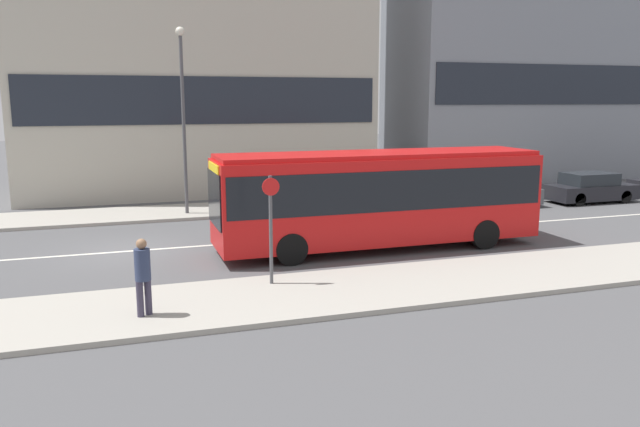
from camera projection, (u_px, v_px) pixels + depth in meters
name	position (u px, v px, depth m)	size (l,w,h in m)	color
ground_plane	(131.00, 251.00, 19.87)	(120.00, 120.00, 0.00)	#4F4F51
sidewalk_near	(139.00, 312.00, 14.02)	(44.00, 3.50, 0.13)	#A39E93
sidewalk_far	(126.00, 215.00, 25.70)	(44.00, 3.50, 0.13)	#A39E93
lane_centerline	(131.00, 251.00, 19.87)	(41.80, 0.16, 0.01)	silver
apartment_block_left_tower	(195.00, 23.00, 31.49)	(17.38, 6.67, 17.14)	#B7B2A3
apartment_block_right_tower	(538.00, 8.00, 37.45)	(17.72, 6.54, 20.28)	gray
city_bus	(378.00, 193.00, 19.95)	(10.51, 2.57, 3.12)	red
parked_car_0	(487.00, 194.00, 27.75)	(4.67, 1.79, 1.32)	#4C5156
parked_car_1	(590.00, 188.00, 29.25)	(4.19, 1.78, 1.39)	black
pedestrian_near_stop	(143.00, 272.00, 13.41)	(0.34, 0.34, 1.71)	#383347
bus_stop_sign	(271.00, 222.00, 15.64)	(0.44, 0.12, 2.77)	#4C4C51
street_lamp	(183.00, 103.00, 24.97)	(0.36, 0.36, 7.44)	#4C4C51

